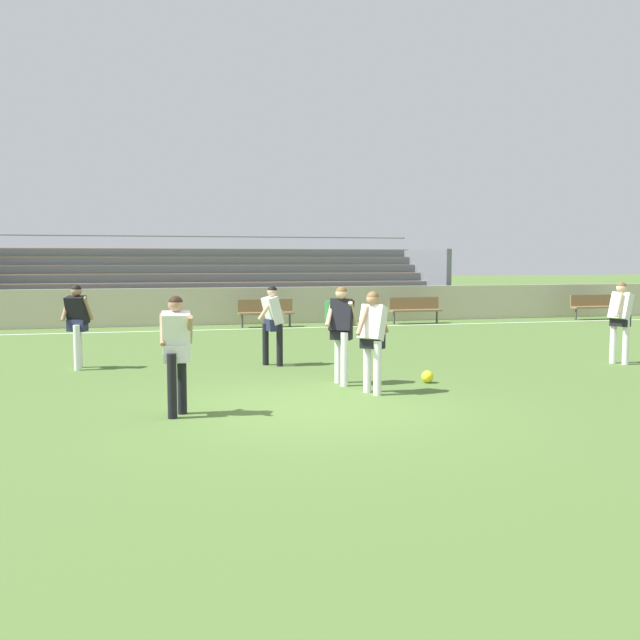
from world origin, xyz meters
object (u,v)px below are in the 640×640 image
(player_dark_trailing_run, at_px, (341,326))
(player_white_challenging, at_px, (272,318))
(player_white_wide_left, at_px, (373,333))
(bleacher_stand, at_px, (209,281))
(player_white_deep_cover, at_px, (620,315))
(bench_far_right, at_px, (415,308))
(player_dark_pressing_high, at_px, (77,319))
(player_white_overlapping, at_px, (176,345))
(bench_far_left, at_px, (594,304))
(trash_bin, at_px, (332,314))
(soccer_ball, at_px, (427,377))
(bench_near_bin, at_px, (266,310))

(player_dark_trailing_run, distance_m, player_white_challenging, 2.56)
(player_white_wide_left, xyz_separation_m, player_white_challenging, (-1.05, 3.36, -0.02))
(bleacher_stand, relative_size, player_white_deep_cover, 10.23)
(player_dark_trailing_run, height_order, player_white_deep_cover, player_white_deep_cover)
(bench_far_right, relative_size, player_dark_pressing_high, 1.07)
(player_white_challenging, xyz_separation_m, player_white_overlapping, (-2.10, -4.26, 0.03))
(bench_far_left, bearing_deg, player_white_wide_left, -136.81)
(bench_far_left, relative_size, player_dark_trailing_run, 1.05)
(trash_bin, xyz_separation_m, player_white_overlapping, (-5.51, -12.32, 0.60))
(bench_far_right, distance_m, player_dark_trailing_run, 12.03)
(trash_bin, height_order, soccer_ball, trash_bin)
(player_white_challenging, xyz_separation_m, player_dark_pressing_high, (-3.85, 0.50, 0.03))
(bleacher_stand, distance_m, trash_bin, 5.81)
(bleacher_stand, bearing_deg, player_dark_trailing_run, -86.04)
(bench_far_right, height_order, player_dark_trailing_run, player_dark_trailing_run)
(player_white_wide_left, xyz_separation_m, player_white_deep_cover, (6.04, 1.85, 0.04))
(bench_far_left, height_order, player_white_deep_cover, player_white_deep_cover)
(trash_bin, bearing_deg, player_white_overlapping, -114.11)
(trash_bin, height_order, player_white_overlapping, player_white_overlapping)
(soccer_ball, bearing_deg, player_dark_pressing_high, 152.92)
(soccer_ball, bearing_deg, player_white_overlapping, -159.98)
(bleacher_stand, relative_size, player_dark_trailing_run, 10.24)
(player_white_overlapping, xyz_separation_m, player_white_deep_cover, (9.19, 2.75, 0.03))
(bench_far_left, distance_m, player_white_deep_cover, 11.58)
(player_white_challenging, bearing_deg, player_white_overlapping, -116.19)
(bleacher_stand, relative_size, player_white_wide_left, 10.54)
(player_white_wide_left, distance_m, player_dark_pressing_high, 6.24)
(bench_near_bin, distance_m, bench_far_left, 12.16)
(bench_near_bin, distance_m, player_white_wide_left, 11.58)
(player_white_challenging, distance_m, player_white_deep_cover, 7.25)
(player_white_overlapping, height_order, player_white_deep_cover, player_white_deep_cover)
(bleacher_stand, height_order, player_white_overlapping, bleacher_stand)
(bench_far_right, distance_m, player_white_deep_cover, 9.75)
(bleacher_stand, xyz_separation_m, player_white_overlapping, (-1.85, -16.73, -0.36))
(bench_far_right, bearing_deg, bleacher_stand, 147.24)
(player_dark_pressing_high, relative_size, player_white_deep_cover, 0.98)
(player_white_challenging, bearing_deg, bleacher_stand, 91.11)
(player_dark_pressing_high, bearing_deg, bleacher_stand, 73.21)
(bleacher_stand, bearing_deg, bench_far_left, -17.38)
(trash_bin, height_order, player_white_challenging, player_white_challenging)
(bench_far_right, relative_size, player_dark_trailing_run, 1.05)
(bench_far_right, height_order, player_dark_pressing_high, player_dark_pressing_high)
(trash_bin, relative_size, player_white_challenging, 0.49)
(bench_far_left, height_order, player_white_challenging, player_white_challenging)
(bench_far_right, relative_size, trash_bin, 2.21)
(bench_near_bin, xyz_separation_m, trash_bin, (2.20, -0.15, -0.14))
(bench_near_bin, relative_size, bench_far_right, 1.00)
(bench_near_bin, height_order, player_white_deep_cover, player_white_deep_cover)
(player_white_wide_left, bearing_deg, player_dark_pressing_high, 141.79)
(bench_near_bin, xyz_separation_m, player_white_wide_left, (-0.16, -11.57, 0.45))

